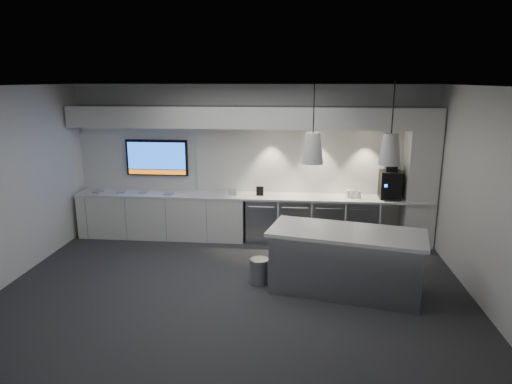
# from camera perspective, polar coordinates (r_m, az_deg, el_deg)

# --- Properties ---
(floor) EXTENTS (7.00, 7.00, 0.00)m
(floor) POSITION_cam_1_polar(r_m,az_deg,el_deg) (7.13, -2.68, -11.76)
(floor) COLOR #2C2C2E
(floor) RESTS_ON ground
(ceiling) EXTENTS (7.00, 7.00, 0.00)m
(ceiling) POSITION_cam_1_polar(r_m,az_deg,el_deg) (6.43, -2.99, 13.13)
(ceiling) COLOR black
(ceiling) RESTS_ON wall_back
(wall_back) EXTENTS (7.00, 0.00, 7.00)m
(wall_back) POSITION_cam_1_polar(r_m,az_deg,el_deg) (9.05, -0.58, 3.81)
(wall_back) COLOR silver
(wall_back) RESTS_ON floor
(wall_front) EXTENTS (7.00, 0.00, 7.00)m
(wall_front) POSITION_cam_1_polar(r_m,az_deg,el_deg) (4.27, -7.63, -7.99)
(wall_front) COLOR silver
(wall_front) RESTS_ON floor
(wall_left) EXTENTS (0.00, 7.00, 7.00)m
(wall_left) POSITION_cam_1_polar(r_m,az_deg,el_deg) (7.91, -28.81, 0.60)
(wall_left) COLOR silver
(wall_left) RESTS_ON floor
(wall_right) EXTENTS (0.00, 7.00, 7.00)m
(wall_right) POSITION_cam_1_polar(r_m,az_deg,el_deg) (7.04, 26.65, -0.61)
(wall_right) COLOR silver
(wall_right) RESTS_ON floor
(back_counter) EXTENTS (6.80, 0.65, 0.04)m
(back_counter) POSITION_cam_1_polar(r_m,az_deg,el_deg) (8.86, -0.79, -0.51)
(back_counter) COLOR silver
(back_counter) RESTS_ON left_base_cabinets
(left_base_cabinets) EXTENTS (3.30, 0.63, 0.86)m
(left_base_cabinets) POSITION_cam_1_polar(r_m,az_deg,el_deg) (9.33, -11.54, -2.92)
(left_base_cabinets) COLOR silver
(left_base_cabinets) RESTS_ON floor
(fridge_unit_a) EXTENTS (0.60, 0.61, 0.85)m
(fridge_unit_a) POSITION_cam_1_polar(r_m,az_deg,el_deg) (8.96, 0.81, -3.36)
(fridge_unit_a) COLOR #929499
(fridge_unit_a) RESTS_ON floor
(fridge_unit_b) EXTENTS (0.60, 0.61, 0.85)m
(fridge_unit_b) POSITION_cam_1_polar(r_m,az_deg,el_deg) (8.94, 4.85, -3.46)
(fridge_unit_b) COLOR #929499
(fridge_unit_b) RESTS_ON floor
(fridge_unit_c) EXTENTS (0.60, 0.61, 0.85)m
(fridge_unit_c) POSITION_cam_1_polar(r_m,az_deg,el_deg) (8.96, 8.89, -3.55)
(fridge_unit_c) COLOR #929499
(fridge_unit_c) RESTS_ON floor
(fridge_unit_d) EXTENTS (0.60, 0.61, 0.85)m
(fridge_unit_d) POSITION_cam_1_polar(r_m,az_deg,el_deg) (9.02, 12.89, -3.61)
(fridge_unit_d) COLOR #929499
(fridge_unit_d) RESTS_ON floor
(backsplash) EXTENTS (4.60, 0.03, 1.30)m
(backsplash) POSITION_cam_1_polar(r_m,az_deg,el_deg) (8.97, 7.06, 3.95)
(backsplash) COLOR silver
(backsplash) RESTS_ON wall_back
(soffit) EXTENTS (6.90, 0.60, 0.40)m
(soffit) POSITION_cam_1_polar(r_m,az_deg,el_deg) (8.64, -0.81, 9.35)
(soffit) COLOR silver
(soffit) RESTS_ON wall_back
(column) EXTENTS (0.55, 0.55, 2.60)m
(column) POSITION_cam_1_polar(r_m,az_deg,el_deg) (9.03, 19.85, 1.67)
(column) COLOR silver
(column) RESTS_ON floor
(wall_tv) EXTENTS (1.25, 0.07, 0.72)m
(wall_tv) POSITION_cam_1_polar(r_m,az_deg,el_deg) (9.37, -12.28, 4.22)
(wall_tv) COLOR black
(wall_tv) RESTS_ON wall_back
(island) EXTENTS (2.38, 1.42, 0.95)m
(island) POSITION_cam_1_polar(r_m,az_deg,el_deg) (6.93, 11.12, -8.49)
(island) COLOR #929499
(island) RESTS_ON floor
(bin) EXTENTS (0.33, 0.33, 0.40)m
(bin) POSITION_cam_1_polar(r_m,az_deg,el_deg) (7.15, 0.39, -9.88)
(bin) COLOR #929499
(bin) RESTS_ON floor
(coffee_machine) EXTENTS (0.39, 0.55, 0.69)m
(coffee_machine) POSITION_cam_1_polar(r_m,az_deg,el_deg) (8.94, 16.41, 1.03)
(coffee_machine) COLOR black
(coffee_machine) RESTS_ON back_counter
(sign_black) EXTENTS (0.14, 0.02, 0.18)m
(sign_black) POSITION_cam_1_polar(r_m,az_deg,el_deg) (8.80, 0.49, 0.12)
(sign_black) COLOR black
(sign_black) RESTS_ON back_counter
(sign_white) EXTENTS (0.18, 0.08, 0.14)m
(sign_white) POSITION_cam_1_polar(r_m,az_deg,el_deg) (8.83, -2.94, 0.03)
(sign_white) COLOR silver
(sign_white) RESTS_ON back_counter
(cup_cluster) EXTENTS (0.27, 0.17, 0.15)m
(cup_cluster) POSITION_cam_1_polar(r_m,az_deg,el_deg) (8.85, 12.10, -0.21)
(cup_cluster) COLOR silver
(cup_cluster) RESTS_ON back_counter
(tray_a) EXTENTS (0.19, 0.19, 0.02)m
(tray_a) POSITION_cam_1_polar(r_m,az_deg,el_deg) (9.58, -19.10, 0.01)
(tray_a) COLOR #9B9B9B
(tray_a) RESTS_ON back_counter
(tray_b) EXTENTS (0.17, 0.17, 0.02)m
(tray_b) POSITION_cam_1_polar(r_m,az_deg,el_deg) (9.43, -16.52, -0.00)
(tray_b) COLOR #9B9B9B
(tray_b) RESTS_ON back_counter
(tray_c) EXTENTS (0.19, 0.19, 0.02)m
(tray_c) POSITION_cam_1_polar(r_m,az_deg,el_deg) (9.31, -13.92, -0.00)
(tray_c) COLOR #9B9B9B
(tray_c) RESTS_ON back_counter
(tray_d) EXTENTS (0.18, 0.18, 0.02)m
(tray_d) POSITION_cam_1_polar(r_m,az_deg,el_deg) (9.08, -10.85, -0.19)
(tray_d) COLOR #9B9B9B
(tray_d) RESTS_ON back_counter
(pendant_left) EXTENTS (0.30, 0.30, 1.14)m
(pendant_left) POSITION_cam_1_polar(r_m,az_deg,el_deg) (6.45, 7.10, 5.48)
(pendant_left) COLOR silver
(pendant_left) RESTS_ON ceiling
(pendant_right) EXTENTS (0.30, 0.30, 1.14)m
(pendant_right) POSITION_cam_1_polar(r_m,az_deg,el_deg) (6.56, 16.44, 5.17)
(pendant_right) COLOR silver
(pendant_right) RESTS_ON ceiling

